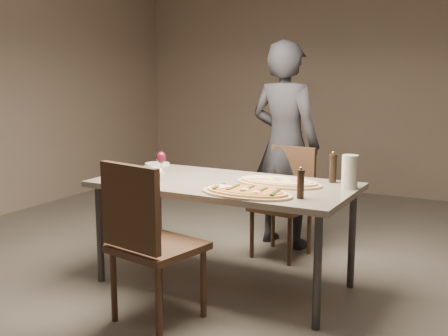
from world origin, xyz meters
The scene contains 14 objects.
room centered at (0.00, 0.00, 1.40)m, with size 7.00×7.00×7.00m.
dining_table centered at (0.00, 0.00, 0.69)m, with size 1.80×0.90×0.75m.
zucchini_pizza centered at (0.31, -0.28, 0.77)m, with size 0.61×0.34×0.05m.
ham_pizza centered at (0.36, 0.11, 0.77)m, with size 0.62×0.34×0.04m.
bread_basket centered at (-0.52, -0.19, 0.80)m, with size 0.22×0.22×0.08m.
oil_dish centered at (0.44, -0.24, 0.76)m, with size 0.12×0.12×0.01m.
pepper_mill_left centered at (0.65, -0.22, 0.84)m, with size 0.05×0.05×0.20m.
pepper_mill_right centered at (0.67, 0.35, 0.85)m, with size 0.06×0.06×0.22m.
carafe centered at (0.83, 0.21, 0.86)m, with size 0.11×0.11×0.22m.
wine_glass centered at (-0.59, 0.08, 0.87)m, with size 0.07×0.07×0.17m.
side_plate centered at (-0.83, 0.38, 0.76)m, with size 0.20×0.20×0.01m.
chair_near centered at (-0.10, -0.79, 0.56)m, with size 0.55×0.55×1.00m.
chair_far centered at (0.13, 0.86, 0.50)m, with size 0.47×0.47×0.90m.
diner centered at (0.02, 1.09, 0.89)m, with size 0.65×0.42×1.77m, color black.
Camera 1 is at (1.82, -3.39, 1.53)m, focal length 45.00 mm.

